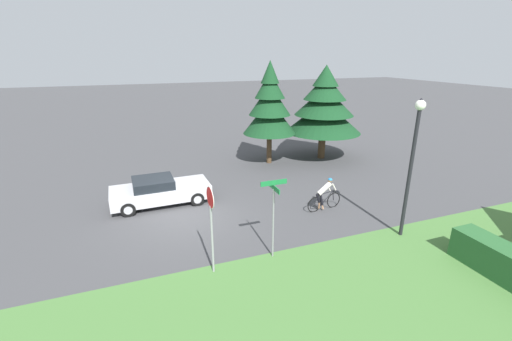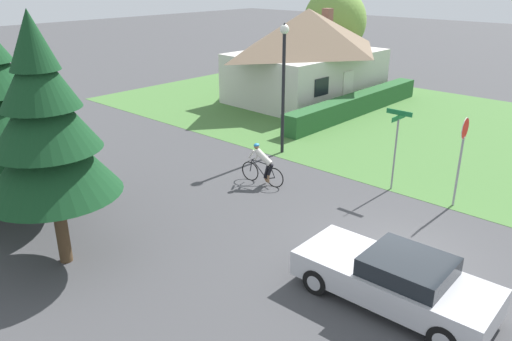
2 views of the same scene
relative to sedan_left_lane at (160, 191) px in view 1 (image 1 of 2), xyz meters
The scene contains 8 objects.
ground_plane 2.18m from the sedan_left_lane, 24.02° to the left, with size 140.00×140.00×0.00m, color #424244.
sedan_left_lane is the anchor object (origin of this frame).
cyclist 7.43m from the sedan_left_lane, 64.76° to the left, with size 0.44×1.76×1.46m.
stop_sign 6.17m from the sedan_left_lane, ahead, with size 0.68×0.07×2.90m.
street_lamp 10.69m from the sedan_left_lane, 53.40° to the left, with size 0.36×0.36×5.18m.
street_name_sign 6.70m from the sedan_left_lane, 28.41° to the left, with size 0.90×0.90×2.78m.
conifer_tall_near 8.67m from the sedan_left_lane, 119.59° to the left, with size 3.23×3.23×6.22m.
conifer_tall_far 11.74m from the sedan_left_lane, 109.58° to the left, with size 4.78×4.78×5.93m.
Camera 1 is at (13.15, -1.81, 6.58)m, focal length 24.00 mm.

